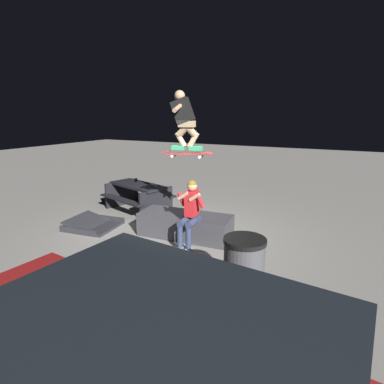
{
  "coord_description": "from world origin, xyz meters",
  "views": [
    {
      "loc": [
        -3.22,
        5.38,
        2.6
      ],
      "look_at": [
        -0.56,
        0.14,
        1.11
      ],
      "focal_mm": 28.6,
      "sensor_mm": 36.0,
      "label": 1
    }
  ],
  "objects_px": {
    "kicker_ramp": "(93,225)",
    "picnic_table_back": "(138,193)",
    "ledge_box_main": "(185,225)",
    "skater_airborne": "(184,118)",
    "skateboard": "(187,154)",
    "trash_bin": "(244,271)",
    "person_sitting_on_ledge": "(190,211)"
  },
  "relations": [
    {
      "from": "skater_airborne",
      "to": "trash_bin",
      "type": "xyz_separation_m",
      "value": [
        -1.76,
        1.54,
        -2.05
      ]
    },
    {
      "from": "skater_airborne",
      "to": "kicker_ramp",
      "type": "xyz_separation_m",
      "value": [
        2.33,
        0.26,
        -2.49
      ]
    },
    {
      "from": "person_sitting_on_ledge",
      "to": "skateboard",
      "type": "xyz_separation_m",
      "value": [
        0.15,
        -0.16,
        1.1
      ]
    },
    {
      "from": "ledge_box_main",
      "to": "skateboard",
      "type": "xyz_separation_m",
      "value": [
        -0.18,
        0.25,
        1.6
      ]
    },
    {
      "from": "skater_airborne",
      "to": "trash_bin",
      "type": "bearing_deg",
      "value": 138.73
    },
    {
      "from": "skateboard",
      "to": "picnic_table_back",
      "type": "distance_m",
      "value": 2.92
    },
    {
      "from": "kicker_ramp",
      "to": "picnic_table_back",
      "type": "distance_m",
      "value": 1.65
    },
    {
      "from": "person_sitting_on_ledge",
      "to": "skater_airborne",
      "type": "xyz_separation_m",
      "value": [
        0.2,
        -0.15,
        1.79
      ]
    },
    {
      "from": "skateboard",
      "to": "kicker_ramp",
      "type": "height_order",
      "value": "skateboard"
    },
    {
      "from": "person_sitting_on_ledge",
      "to": "skateboard",
      "type": "distance_m",
      "value": 1.12
    },
    {
      "from": "ledge_box_main",
      "to": "skater_airborne",
      "type": "height_order",
      "value": "skater_airborne"
    },
    {
      "from": "skateboard",
      "to": "skater_airborne",
      "type": "xyz_separation_m",
      "value": [
        0.06,
        0.01,
        0.69
      ]
    },
    {
      "from": "picnic_table_back",
      "to": "trash_bin",
      "type": "distance_m",
      "value": 4.87
    },
    {
      "from": "kicker_ramp",
      "to": "ledge_box_main",
      "type": "bearing_deg",
      "value": -166.77
    },
    {
      "from": "trash_bin",
      "to": "person_sitting_on_ledge",
      "type": "bearing_deg",
      "value": -41.79
    },
    {
      "from": "kicker_ramp",
      "to": "trash_bin",
      "type": "distance_m",
      "value": 4.3
    },
    {
      "from": "picnic_table_back",
      "to": "kicker_ramp",
      "type": "bearing_deg",
      "value": 84.6
    },
    {
      "from": "ledge_box_main",
      "to": "person_sitting_on_ledge",
      "type": "relative_size",
      "value": 1.49
    },
    {
      "from": "person_sitting_on_ledge",
      "to": "kicker_ramp",
      "type": "distance_m",
      "value": 2.63
    },
    {
      "from": "skater_airborne",
      "to": "person_sitting_on_ledge",
      "type": "bearing_deg",
      "value": 142.98
    },
    {
      "from": "ledge_box_main",
      "to": "skater_airborne",
      "type": "distance_m",
      "value": 2.31
    },
    {
      "from": "person_sitting_on_ledge",
      "to": "kicker_ramp",
      "type": "bearing_deg",
      "value": 2.36
    },
    {
      "from": "picnic_table_back",
      "to": "skater_airborne",
      "type": "bearing_deg",
      "value": 148.59
    },
    {
      "from": "ledge_box_main",
      "to": "picnic_table_back",
      "type": "xyz_separation_m",
      "value": [
        2.05,
        -1.07,
        0.24
      ]
    },
    {
      "from": "skater_airborne",
      "to": "picnic_table_back",
      "type": "xyz_separation_m",
      "value": [
        2.18,
        -1.33,
        -2.04
      ]
    },
    {
      "from": "skateboard",
      "to": "picnic_table_back",
      "type": "bearing_deg",
      "value": -30.56
    },
    {
      "from": "person_sitting_on_ledge",
      "to": "kicker_ramp",
      "type": "xyz_separation_m",
      "value": [
        2.53,
        0.1,
        -0.7
      ]
    },
    {
      "from": "trash_bin",
      "to": "picnic_table_back",
      "type": "bearing_deg",
      "value": -36.13
    },
    {
      "from": "picnic_table_back",
      "to": "person_sitting_on_ledge",
      "type": "bearing_deg",
      "value": 148.08
    },
    {
      "from": "skater_airborne",
      "to": "kicker_ramp",
      "type": "height_order",
      "value": "skater_airborne"
    },
    {
      "from": "kicker_ramp",
      "to": "picnic_table_back",
      "type": "relative_size",
      "value": 0.6
    },
    {
      "from": "kicker_ramp",
      "to": "trash_bin",
      "type": "bearing_deg",
      "value": 162.53
    }
  ]
}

